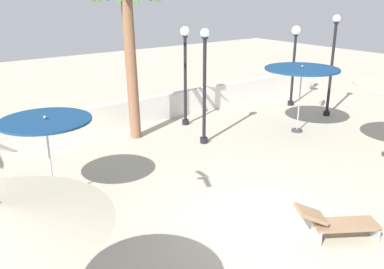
% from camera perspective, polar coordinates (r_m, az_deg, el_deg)
% --- Properties ---
extents(ground_plane, '(56.00, 56.00, 0.00)m').
position_cam_1_polar(ground_plane, '(10.47, 10.20, -11.60)').
color(ground_plane, '#B2A893').
extents(boundary_wall, '(25.20, 0.30, 1.06)m').
position_cam_1_polar(boundary_wall, '(16.73, -11.64, 2.16)').
color(boundary_wall, silver).
rests_on(boundary_wall, ground_plane).
extents(patio_umbrella_0, '(2.24, 2.24, 2.34)m').
position_cam_1_polar(patio_umbrella_0, '(11.03, -19.01, 1.31)').
color(patio_umbrella_0, '#333338').
rests_on(patio_umbrella_0, ground_plane).
extents(patio_umbrella_1, '(2.75, 2.75, 2.59)m').
position_cam_1_polar(patio_umbrella_1, '(16.44, 14.51, 8.21)').
color(patio_umbrella_1, '#333338').
rests_on(patio_umbrella_1, ground_plane).
extents(palm_tree_0, '(2.51, 2.52, 5.52)m').
position_cam_1_polar(palm_tree_0, '(15.21, -8.43, 11.78)').
color(palm_tree_0, brown).
rests_on(palm_tree_0, ground_plane).
extents(lamp_post_0, '(0.41, 0.41, 3.68)m').
position_cam_1_polar(lamp_post_0, '(20.32, 13.57, 10.52)').
color(lamp_post_0, black).
rests_on(lamp_post_0, ground_plane).
extents(lamp_post_1, '(0.31, 0.31, 4.03)m').
position_cam_1_polar(lamp_post_1, '(14.71, 1.69, 7.11)').
color(lamp_post_1, black).
rests_on(lamp_post_1, ground_plane).
extents(lamp_post_2, '(0.37, 0.37, 3.91)m').
position_cam_1_polar(lamp_post_2, '(16.80, -0.92, 9.26)').
color(lamp_post_2, black).
rests_on(lamp_post_2, ground_plane).
extents(lamp_post_3, '(0.32, 0.32, 4.26)m').
position_cam_1_polar(lamp_post_3, '(19.02, 18.28, 9.38)').
color(lamp_post_3, black).
rests_on(lamp_post_3, ground_plane).
extents(lounge_chair_0, '(1.85, 1.45, 0.81)m').
position_cam_1_polar(lounge_chair_0, '(10.05, 18.77, -11.10)').
color(lounge_chair_0, '#B7B7BC').
rests_on(lounge_chair_0, ground_plane).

